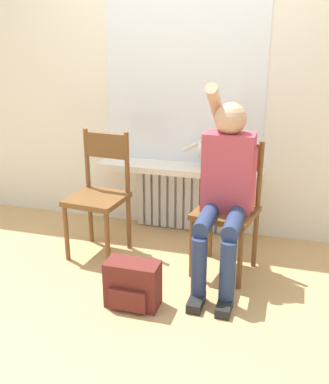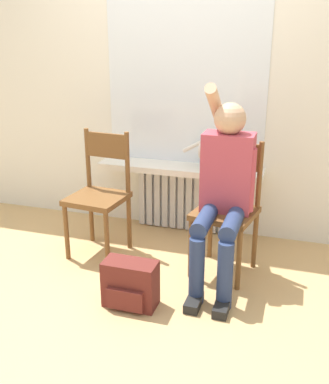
{
  "view_description": "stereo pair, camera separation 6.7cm",
  "coord_description": "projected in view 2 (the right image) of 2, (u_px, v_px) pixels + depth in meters",
  "views": [
    {
      "loc": [
        0.9,
        -2.41,
        1.64
      ],
      "look_at": [
        0.0,
        0.64,
        0.51
      ],
      "focal_mm": 42.0,
      "sensor_mm": 36.0,
      "label": 1
    },
    {
      "loc": [
        0.96,
        -2.39,
        1.64
      ],
      "look_at": [
        0.0,
        0.64,
        0.51
      ],
      "focal_mm": 42.0,
      "sensor_mm": 36.0,
      "label": 2
    }
  ],
  "objects": [
    {
      "name": "window_glass",
      "position": [
        185.0,
        83.0,
        3.62
      ],
      "size": [
        1.32,
        0.01,
        1.31
      ],
      "color": "white",
      "rests_on": "windowsill"
    },
    {
      "name": "wall_with_window",
      "position": [
        186.0,
        71.0,
        3.62
      ],
      "size": [
        7.0,
        0.06,
        2.7
      ],
      "color": "white",
      "rests_on": "ground_plane"
    },
    {
      "name": "person",
      "position": [
        224.0,
        185.0,
        2.97
      ],
      "size": [
        0.36,
        1.0,
        1.35
      ],
      "color": "navy",
      "rests_on": "ground_plane"
    },
    {
      "name": "backpack",
      "position": [
        130.0,
        284.0,
        2.82
      ],
      "size": [
        0.34,
        0.2,
        0.3
      ],
      "color": "maroon",
      "rests_on": "ground_plane"
    },
    {
      "name": "ground_plane",
      "position": [
        135.0,
        296.0,
        2.97
      ],
      "size": [
        12.0,
        12.0,
        0.0
      ],
      "primitive_type": "plane",
      "color": "tan"
    },
    {
      "name": "chair_left",
      "position": [
        100.0,
        193.0,
        3.42
      ],
      "size": [
        0.44,
        0.44,
        0.95
      ],
      "rotation": [
        0.0,
        0.0,
        -0.1
      ],
      "color": "brown",
      "rests_on": "ground_plane"
    },
    {
      "name": "cat",
      "position": [
        220.0,
        152.0,
        3.55
      ],
      "size": [
        0.5,
        0.13,
        0.25
      ],
      "color": "silver",
      "rests_on": "windowsill"
    },
    {
      "name": "radiator",
      "position": [
        182.0,
        199.0,
        3.91
      ],
      "size": [
        0.79,
        0.08,
        0.55
      ],
      "color": "silver",
      "rests_on": "ground_plane"
    },
    {
      "name": "windowsill",
      "position": [
        180.0,
        169.0,
        3.72
      ],
      "size": [
        1.38,
        0.29,
        0.05
      ],
      "color": "white",
      "rests_on": "radiator"
    },
    {
      "name": "chair_right",
      "position": [
        227.0,
        207.0,
        3.14
      ],
      "size": [
        0.47,
        0.47,
        0.95
      ],
      "rotation": [
        0.0,
        0.0,
        -0.19
      ],
      "color": "brown",
      "rests_on": "ground_plane"
    }
  ]
}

